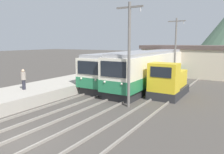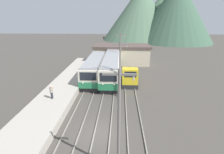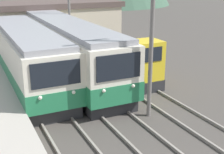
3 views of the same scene
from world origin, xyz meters
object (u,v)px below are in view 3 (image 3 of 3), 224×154
(commuter_train_left, at_px, (27,58))
(catenary_mast_far, at_px, (69,10))
(catenary_mast_mid, at_px, (152,35))
(commuter_train_center, at_px, (68,51))
(shunting_locomotive, at_px, (130,65))

(commuter_train_left, xyz_separation_m, catenary_mast_far, (4.31, 4.34, 2.34))
(commuter_train_left, bearing_deg, catenary_mast_mid, -60.16)
(commuter_train_center, distance_m, catenary_mast_far, 4.85)
(shunting_locomotive, xyz_separation_m, catenary_mast_mid, (-1.49, -4.65, 2.79))
(catenary_mast_mid, bearing_deg, commuter_train_center, 100.88)
(shunting_locomotive, distance_m, catenary_mast_far, 7.86)
(commuter_train_left, distance_m, commuter_train_center, 2.82)
(shunting_locomotive, height_order, catenary_mast_mid, catenary_mast_mid)
(commuter_train_center, height_order, shunting_locomotive, commuter_train_center)
(commuter_train_center, height_order, catenary_mast_mid, catenary_mast_mid)
(commuter_train_center, relative_size, catenary_mast_far, 2.06)
(shunting_locomotive, xyz_separation_m, catenary_mast_far, (-1.49, 7.19, 2.79))
(commuter_train_center, bearing_deg, catenary_mast_far, 69.38)
(commuter_train_center, relative_size, shunting_locomotive, 3.07)
(commuter_train_center, distance_m, catenary_mast_mid, 8.30)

